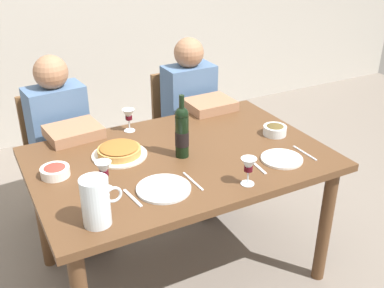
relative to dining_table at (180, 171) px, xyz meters
The scene contains 20 objects.
ground_plane 0.67m from the dining_table, ahead, with size 8.00×8.00×0.00m, color slate.
dining_table is the anchor object (origin of this frame).
wine_bottle 0.23m from the dining_table, 39.95° to the right, with size 0.07×0.07×0.33m.
water_pitcher 0.69m from the dining_table, 146.37° to the right, with size 0.17×0.11×0.21m.
baked_tart 0.33m from the dining_table, 152.64° to the left, with size 0.28×0.28×0.06m.
salad_bowl 0.63m from the dining_table, behind, with size 0.14×0.14×0.05m.
olive_bowl 0.60m from the dining_table, ahead, with size 0.13×0.13×0.06m.
wine_glass_left_diner 0.46m from the dining_table, 106.40° to the left, with size 0.07×0.07×0.13m.
wine_glass_right_diner 0.50m from the dining_table, 163.62° to the right, with size 0.07×0.07×0.14m.
wine_glass_centre 0.46m from the dining_table, 69.05° to the right, with size 0.07×0.07×0.13m.
dinner_plate_left_setting 0.53m from the dining_table, 33.02° to the right, with size 0.21×0.21×0.01m, color white.
dinner_plate_right_setting 0.35m from the dining_table, 129.04° to the right, with size 0.25×0.25×0.01m, color silver.
fork_left_setting 0.41m from the dining_table, 44.72° to the right, with size 0.16×0.01×0.01m, color silver.
knife_left_setting 0.66m from the dining_table, 25.82° to the right, with size 0.18×0.01×0.01m, color silver.
knife_right_setting 0.28m from the dining_table, 103.23° to the right, with size 0.18×0.01×0.01m, color silver.
spoon_right_setting 0.46m from the dining_table, 144.20° to the right, with size 0.16×0.01×0.01m, color silver.
chair_left 1.01m from the dining_table, 117.50° to the left, with size 0.44×0.44×0.87m.
diner_left 0.78m from the dining_table, 124.22° to the left, with size 0.37×0.53×1.16m.
chair_right 1.00m from the dining_table, 63.01° to the left, with size 0.41×0.41×0.87m.
diner_right 0.79m from the dining_table, 54.95° to the left, with size 0.34×0.51×1.16m.
Camera 1 is at (-0.92, -1.87, 1.87)m, focal length 42.87 mm.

